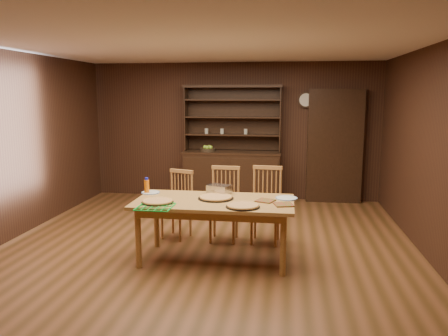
% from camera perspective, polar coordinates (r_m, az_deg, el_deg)
% --- Properties ---
extents(floor, '(6.00, 6.00, 0.00)m').
position_cam_1_polar(floor, '(5.79, -2.45, -10.60)').
color(floor, brown).
rests_on(floor, ground).
extents(room_shell, '(6.00, 6.00, 6.00)m').
position_cam_1_polar(room_shell, '(5.46, -2.57, 5.15)').
color(room_shell, white).
rests_on(room_shell, floor).
extents(china_hutch, '(1.84, 0.52, 2.17)m').
position_cam_1_polar(china_hutch, '(8.28, 1.05, -0.18)').
color(china_hutch, black).
rests_on(china_hutch, floor).
extents(doorway, '(1.00, 0.18, 2.10)m').
position_cam_1_polar(doorway, '(8.34, 14.26, 2.76)').
color(doorway, black).
rests_on(doorway, floor).
extents(wall_clock, '(0.30, 0.05, 0.30)m').
position_cam_1_polar(wall_clock, '(8.31, 10.65, 8.74)').
color(wall_clock, black).
rests_on(wall_clock, room_shell).
extents(dining_table, '(1.89, 0.95, 0.75)m').
position_cam_1_polar(dining_table, '(5.25, -1.30, -5.09)').
color(dining_table, '#B27A3E').
rests_on(dining_table, floor).
extents(chair_left, '(0.48, 0.47, 0.95)m').
position_cam_1_polar(chair_left, '(6.21, -5.95, -4.42)').
color(chair_left, '#B9803F').
rests_on(chair_left, floor).
extents(chair_center, '(0.43, 0.41, 1.02)m').
position_cam_1_polar(chair_center, '(6.06, 0.08, -4.35)').
color(chair_center, '#B9803F').
rests_on(chair_center, floor).
extents(chair_right, '(0.46, 0.44, 1.04)m').
position_cam_1_polar(chair_right, '(6.00, 5.52, -4.44)').
color(chair_right, '#B9803F').
rests_on(chair_right, floor).
extents(pizza_left, '(0.38, 0.38, 0.04)m').
position_cam_1_polar(pizza_left, '(5.16, -8.68, -4.33)').
color(pizza_left, black).
rests_on(pizza_left, dining_table).
extents(pizza_right, '(0.38, 0.38, 0.04)m').
position_cam_1_polar(pizza_right, '(4.91, 2.48, -4.94)').
color(pizza_right, black).
rests_on(pizza_right, dining_table).
extents(pizza_center, '(0.43, 0.43, 0.04)m').
position_cam_1_polar(pizza_center, '(5.30, -1.07, -3.86)').
color(pizza_center, black).
rests_on(pizza_center, dining_table).
extents(cooling_rack, '(0.39, 0.39, 0.02)m').
position_cam_1_polar(cooling_rack, '(4.97, -8.98, -4.98)').
color(cooling_rack, green).
rests_on(cooling_rack, dining_table).
extents(plate_left, '(0.23, 0.23, 0.02)m').
position_cam_1_polar(plate_left, '(5.68, -9.58, -3.17)').
color(plate_left, silver).
rests_on(plate_left, dining_table).
extents(plate_right, '(0.27, 0.27, 0.02)m').
position_cam_1_polar(plate_right, '(5.35, 8.15, -3.91)').
color(plate_right, silver).
rests_on(plate_right, dining_table).
extents(foil_dish, '(0.33, 0.29, 0.11)m').
position_cam_1_polar(foil_dish, '(5.57, -0.62, -2.79)').
color(foil_dish, silver).
rests_on(foil_dish, dining_table).
extents(juice_bottle, '(0.07, 0.07, 0.21)m').
position_cam_1_polar(juice_bottle, '(5.64, -10.06, -2.36)').
color(juice_bottle, '#D8650B').
rests_on(juice_bottle, dining_table).
extents(pot_holder_a, '(0.25, 0.25, 0.02)m').
position_cam_1_polar(pot_holder_a, '(5.04, 7.79, -4.75)').
color(pot_holder_a, maroon).
rests_on(pot_holder_a, dining_table).
extents(pot_holder_b, '(0.26, 0.26, 0.01)m').
position_cam_1_polar(pot_holder_b, '(5.20, 5.42, -4.26)').
color(pot_holder_b, maroon).
rests_on(pot_holder_b, dining_table).
extents(fruit_bowl, '(0.30, 0.30, 0.12)m').
position_cam_1_polar(fruit_bowl, '(8.23, -2.14, 2.48)').
color(fruit_bowl, black).
rests_on(fruit_bowl, china_hutch).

